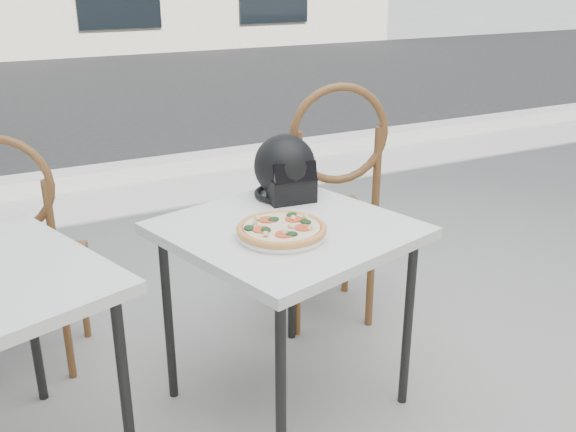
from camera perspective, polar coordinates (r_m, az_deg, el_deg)
name	(u,v)px	position (r m, az deg, el deg)	size (l,w,h in m)	color
ground	(350,360)	(2.85, 5.55, -12.63)	(80.00, 80.00, 0.00)	#989590
street_asphalt	(69,95)	(9.21, -18.87, 10.11)	(30.00, 8.00, 0.00)	black
curb	(153,168)	(5.37, -11.89, 4.19)	(30.00, 0.25, 0.12)	#9A9890
cafe_table_main	(287,243)	(2.29, -0.08, -2.37)	(0.95, 0.95, 0.73)	silver
plate	(282,234)	(2.16, -0.57, -1.65)	(0.40, 0.40, 0.02)	white
pizza	(282,228)	(2.15, -0.58, -1.11)	(0.39, 0.39, 0.04)	#DD9851
helmet	(285,170)	(2.51, -0.23, 4.12)	(0.27, 0.28, 0.25)	black
cafe_chair_main	(330,194)	(2.87, 3.76, 2.00)	(0.53, 0.53, 1.15)	brown
cafe_chair_side	(19,243)	(2.73, -22.78, -2.22)	(0.51, 0.51, 1.03)	brown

